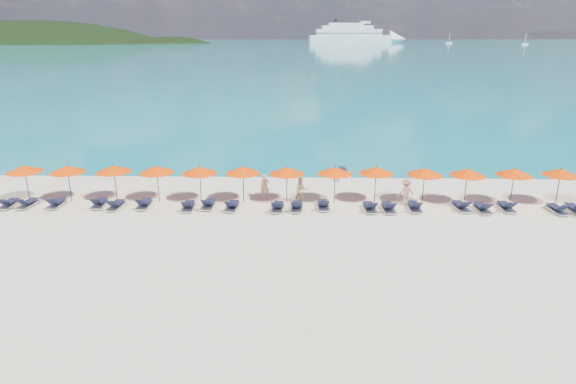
{
  "coord_description": "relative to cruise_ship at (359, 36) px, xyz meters",
  "views": [
    {
      "loc": [
        0.65,
        -22.74,
        9.65
      ],
      "look_at": [
        0.0,
        3.0,
        1.2
      ],
      "focal_mm": 30.0,
      "sensor_mm": 36.0,
      "label": 1
    }
  ],
  "objects": [
    {
      "name": "beachgoer_b",
      "position": [
        -69.21,
        -580.01,
        -7.69
      ],
      "size": [
        0.83,
        0.55,
        1.59
      ],
      "primitive_type": "imported",
      "rotation": [
        0.0,
        0.0,
        0.14
      ],
      "color": "tan",
      "rests_on": "ground"
    },
    {
      "name": "lounger_19",
      "position": [
        -53.63,
        -581.24,
        -8.25
      ],
      "size": [
        0.73,
        1.74,
        0.66
      ],
      "rotation": [
        0.0,
        0.0,
        -0.07
      ],
      "color": "silver",
      "rests_on": "ground"
    },
    {
      "name": "lounger_10",
      "position": [
        -69.46,
        -581.25,
        -8.25
      ],
      "size": [
        0.72,
        1.73,
        0.66
      ],
      "rotation": [
        0.0,
        0.0,
        -0.06
      ],
      "color": "silver",
      "rests_on": "ground"
    },
    {
      "name": "sailboat_near",
      "position": [
        94.13,
        -48.78,
        -7.26
      ],
      "size": [
        6.48,
        2.16,
        11.88
      ],
      "color": "silver",
      "rests_on": "ground"
    },
    {
      "name": "sailboat_far",
      "position": [
        152.78,
        -103.85,
        -7.34
      ],
      "size": [
        6.09,
        2.03,
        11.17
      ],
      "color": "silver",
      "rests_on": "ground"
    },
    {
      "name": "lounger_1",
      "position": [
        -85.27,
        -581.11,
        -8.25
      ],
      "size": [
        0.72,
        1.73,
        0.66
      ],
      "rotation": [
        0.0,
        0.0,
        -0.06
      ],
      "color": "silver",
      "rests_on": "ground"
    },
    {
      "name": "lounger_15",
      "position": [
        -59.95,
        -580.95,
        -8.25
      ],
      "size": [
        0.78,
        1.75,
        0.66
      ],
      "rotation": [
        0.0,
        0.0,
        0.1
      ],
      "color": "silver",
      "rests_on": "ground"
    },
    {
      "name": "umbrella_7",
      "position": [
        -67.21,
        -579.88,
        -6.46
      ],
      "size": [
        2.1,
        2.1,
        2.28
      ],
      "color": "black",
      "rests_on": "ground"
    },
    {
      "name": "ground",
      "position": [
        -69.95,
        -584.55,
        -8.48
      ],
      "size": [
        1400.0,
        1400.0,
        0.0
      ],
      "primitive_type": "plane",
      "color": "beige"
    },
    {
      "name": "lounger_9",
      "position": [
        -70.56,
        -581.33,
        -8.25
      ],
      "size": [
        0.74,
        1.74,
        0.66
      ],
      "rotation": [
        0.0,
        0.0,
        -0.07
      ],
      "color": "silver",
      "rests_on": "ground"
    },
    {
      "name": "umbrella_1",
      "position": [
        -83.17,
        -579.99,
        -6.46
      ],
      "size": [
        2.1,
        2.1,
        2.28
      ],
      "color": "black",
      "rests_on": "ground"
    },
    {
      "name": "beachgoer_c",
      "position": [
        -63.01,
        -580.1,
        -7.7
      ],
      "size": [
        1.08,
        0.65,
        1.56
      ],
      "primitive_type": "imported",
      "rotation": [
        0.0,
        0.0,
        3.33
      ],
      "color": "tan",
      "rests_on": "ground"
    },
    {
      "name": "lounger_6",
      "position": [
        -75.73,
        -581.32,
        -8.25
      ],
      "size": [
        0.73,
        1.74,
        0.66
      ],
      "rotation": [
        0.0,
        0.0,
        0.07
      ],
      "color": "silver",
      "rests_on": "ground"
    },
    {
      "name": "umbrella_10",
      "position": [
        -59.5,
        -580.06,
        -6.46
      ],
      "size": [
        2.1,
        2.1,
        2.28
      ],
      "color": "black",
      "rests_on": "ground"
    },
    {
      "name": "lounger_18",
      "position": [
        -54.64,
        -581.31,
        -8.25
      ],
      "size": [
        0.76,
        1.75,
        0.66
      ],
      "rotation": [
        0.0,
        0.0,
        0.08
      ],
      "color": "silver",
      "rests_on": "ground"
    },
    {
      "name": "lounger_3",
      "position": [
        -81.08,
        -580.96,
        -8.25
      ],
      "size": [
        0.75,
        1.74,
        0.66
      ],
      "rotation": [
        0.0,
        0.0,
        0.08
      ],
      "color": "silver",
      "rests_on": "ground"
    },
    {
      "name": "umbrella_4",
      "position": [
        -75.23,
        -580.01,
        -6.46
      ],
      "size": [
        2.1,
        2.1,
        2.28
      ],
      "color": "black",
      "rests_on": "ground"
    },
    {
      "name": "umbrella_0",
      "position": [
        -85.77,
        -579.99,
        -6.46
      ],
      "size": [
        2.1,
        2.1,
        2.28
      ],
      "color": "black",
      "rests_on": "ground"
    },
    {
      "name": "lounger_0",
      "position": [
        -86.37,
        -581.17,
        -8.25
      ],
      "size": [
        0.76,
        1.75,
        0.66
      ],
      "rotation": [
        0.0,
        0.0,
        0.08
      ],
      "color": "silver",
      "rests_on": "ground"
    },
    {
      "name": "lounger_5",
      "position": [
        -78.4,
        -581.04,
        -8.25
      ],
      "size": [
        0.67,
        1.72,
        0.66
      ],
      "rotation": [
        0.0,
        0.0,
        0.03
      ],
      "color": "silver",
      "rests_on": "ground"
    },
    {
      "name": "lounger_12",
      "position": [
        -65.25,
        -581.26,
        -8.25
      ],
      "size": [
        0.73,
        1.74,
        0.66
      ],
      "rotation": [
        0.0,
        0.0,
        0.07
      ],
      "color": "silver",
      "rests_on": "ground"
    },
    {
      "name": "headland_small",
      "position": [
        -219.95,
        -24.55,
        -43.48
      ],
      "size": [
        162.0,
        126.0,
        85.5
      ],
      "color": "black",
      "rests_on": "ground"
    },
    {
      "name": "umbrella_6",
      "position": [
        -70.06,
        -579.97,
        -6.46
      ],
      "size": [
        2.1,
        2.1,
        2.28
      ],
      "color": "black",
      "rests_on": "ground"
    },
    {
      "name": "lounger_16",
      "position": [
        -58.84,
        -581.23,
        -8.25
      ],
      "size": [
        0.7,
        1.73,
        0.66
      ],
      "rotation": [
        0.0,
        0.0,
        0.05
      ],
      "color": "silver",
      "rests_on": "ground"
    },
    {
      "name": "headland_main",
      "position": [
        -369.95,
        -44.55,
        -46.48
      ],
      "size": [
        374.0,
        242.0,
        126.5
      ],
      "color": "black",
      "rests_on": "ground"
    },
    {
      "name": "umbrella_2",
      "position": [
        -80.43,
        -579.84,
        -6.46
      ],
      "size": [
        2.1,
        2.1,
        2.28
      ],
      "color": "black",
      "rests_on": "ground"
    },
    {
      "name": "umbrella_9",
      "position": [
        -61.97,
        -580.0,
        -6.46
      ],
      "size": [
        2.1,
        2.1,
        2.28
      ],
      "color": "black",
      "rests_on": "ground"
    },
    {
      "name": "umbrella_3",
      "position": [
        -77.81,
        -579.94,
        -6.46
      ],
      "size": [
        2.1,
        2.1,
        2.28
      ],
      "color": "black",
      "rests_on": "ground"
    },
    {
      "name": "jetski",
      "position": [
        -66.3,
        -574.82,
        -8.18
      ],
      "size": [
        1.01,
        2.14,
        0.74
      ],
      "rotation": [
        0.0,
        0.0,
        0.12
      ],
      "color": "silver",
      "rests_on": "ground"
    },
    {
      "name": "lounger_13",
      "position": [
        -64.2,
        -581.29,
        -8.25
      ],
      "size": [
        0.69,
        1.72,
        0.66
      ],
      "rotation": [
        0.0,
        0.0,
        0.04
      ],
      "color": "silver",
      "rests_on": "ground"
    },
    {
      "name": "beachgoer_a",
      "position": [
        -71.43,
        -579.22,
        -7.7
      ],
      "size": [
        0.6,
        0.42,
        1.56
      ],
      "primitive_type": "imported",
      "rotation": [
        0.0,
        0.0,
        0.08
      ],
      "color": "tan",
      "rests_on": "ground"
    },
    {
      "name": "lounger_7",
      "position": [
        -74.63,
        -580.98,
        -8.25
      ],
      "size": [
        0.64,
        1.71,
        0.66
      ],
      "rotation": [
        0.0,
        0.0,
        -0.01
      ],
      "color": "silver",
      "rests_on": "ground"
    },
    {
      "name": "umbrella_11",
      "position": [
        -56.76,
        -579.97,
        -6.46
      ],
      "size": [
        2.1,
        2.1,
        2.28
      ],
      "color": "black",
      "rests_on": "ground"
    },
    {
      "name": "lounger_4",
      "position": [
        -79.98,
        -581.27,
        -8.25
      ],
      "size": [
        0.7,
        1.73,
        0.66
      ],
      "rotation": [
        0.0,
        0.0,
        -0.04
      ],
      "color": "silver",
      "rests_on": "ground"
    },
    {
      "name": "umbrella_5",
      "position": [
        -72.67,
        -579.92,
        -6.46
      ],
      "size": [
        2.1,
        2.1,
        2.28
      ],
      "color": "black",
      "rests_on": "ground"
    },
    {
      "name": "sea",
      "position": [
        -69.95,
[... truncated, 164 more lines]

